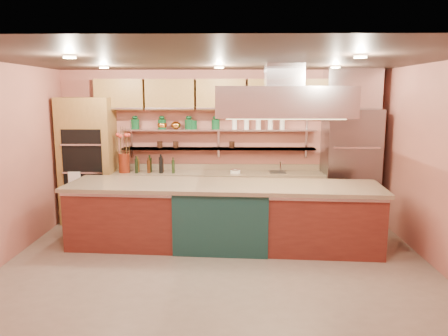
{
  "coord_description": "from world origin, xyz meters",
  "views": [
    {
      "loc": [
        0.19,
        -5.73,
        2.38
      ],
      "look_at": [
        0.08,
        1.0,
        1.22
      ],
      "focal_mm": 35.0,
      "sensor_mm": 36.0,
      "label": 1
    }
  ],
  "objects_px": {
    "island": "(223,215)",
    "copper_kettle": "(176,125)",
    "refrigerator": "(350,167)",
    "kitchen_scale": "(235,170)",
    "flower_vase": "(124,163)",
    "green_canister": "(193,125)"
  },
  "relations": [
    {
      "from": "island",
      "to": "copper_kettle",
      "type": "height_order",
      "value": "copper_kettle"
    },
    {
      "from": "refrigerator",
      "to": "kitchen_scale",
      "type": "height_order",
      "value": "refrigerator"
    },
    {
      "from": "flower_vase",
      "to": "kitchen_scale",
      "type": "bearing_deg",
      "value": 0.0
    },
    {
      "from": "kitchen_scale",
      "to": "refrigerator",
      "type": "bearing_deg",
      "value": 16.44
    },
    {
      "from": "kitchen_scale",
      "to": "copper_kettle",
      "type": "xyz_separation_m",
      "value": [
        -1.11,
        0.22,
        0.81
      ]
    },
    {
      "from": "kitchen_scale",
      "to": "copper_kettle",
      "type": "bearing_deg",
      "value": -174.54
    },
    {
      "from": "flower_vase",
      "to": "kitchen_scale",
      "type": "distance_m",
      "value": 2.05
    },
    {
      "from": "kitchen_scale",
      "to": "copper_kettle",
      "type": "height_order",
      "value": "copper_kettle"
    },
    {
      "from": "refrigerator",
      "to": "copper_kettle",
      "type": "height_order",
      "value": "refrigerator"
    },
    {
      "from": "flower_vase",
      "to": "copper_kettle",
      "type": "distance_m",
      "value": 1.18
    },
    {
      "from": "copper_kettle",
      "to": "green_canister",
      "type": "xyz_separation_m",
      "value": [
        0.33,
        0.0,
        0.01
      ]
    },
    {
      "from": "island",
      "to": "kitchen_scale",
      "type": "xyz_separation_m",
      "value": [
        0.2,
        1.29,
        0.48
      ]
    },
    {
      "from": "island",
      "to": "flower_vase",
      "type": "bearing_deg",
      "value": 148.99
    },
    {
      "from": "island",
      "to": "green_canister",
      "type": "bearing_deg",
      "value": 114.97
    },
    {
      "from": "refrigerator",
      "to": "copper_kettle",
      "type": "distance_m",
      "value": 3.28
    },
    {
      "from": "island",
      "to": "copper_kettle",
      "type": "xyz_separation_m",
      "value": [
        -0.91,
        1.51,
        1.29
      ]
    },
    {
      "from": "flower_vase",
      "to": "island",
      "type": "bearing_deg",
      "value": -34.92
    },
    {
      "from": "refrigerator",
      "to": "flower_vase",
      "type": "bearing_deg",
      "value": 179.86
    },
    {
      "from": "kitchen_scale",
      "to": "island",
      "type": "bearing_deg",
      "value": -82.12
    },
    {
      "from": "island",
      "to": "refrigerator",
      "type": "bearing_deg",
      "value": 33.08
    },
    {
      "from": "copper_kettle",
      "to": "flower_vase",
      "type": "bearing_deg",
      "value": -166.78
    },
    {
      "from": "refrigerator",
      "to": "green_canister",
      "type": "height_order",
      "value": "refrigerator"
    }
  ]
}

